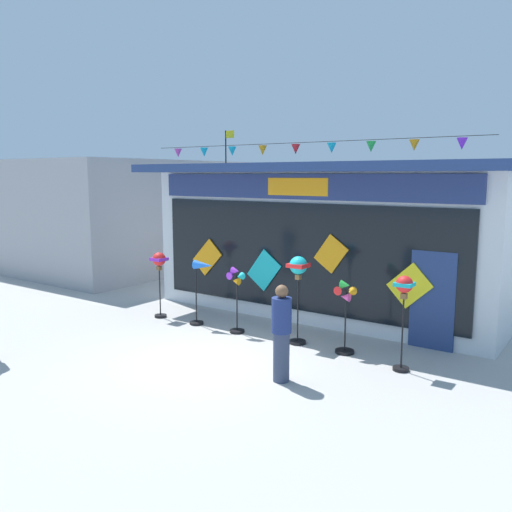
{
  "coord_description": "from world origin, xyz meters",
  "views": [
    {
      "loc": [
        6.38,
        -7.42,
        3.49
      ],
      "look_at": [
        -0.43,
        2.28,
        1.68
      ],
      "focal_mm": 37.18,
      "sensor_mm": 36.0,
      "label": 1
    }
  ],
  "objects_px": {
    "person_mid_plaza": "(281,333)",
    "wind_spinner_center_left": "(236,291)",
    "wind_spinner_far_left": "(159,266)",
    "wind_spinner_far_right": "(404,296)",
    "kite_shop_building": "(345,234)",
    "wind_spinner_left": "(201,279)",
    "wind_spinner_right": "(345,309)",
    "wind_spinner_center_right": "(298,274)"
  },
  "relations": [
    {
      "from": "wind_spinner_right",
      "to": "wind_spinner_far_right",
      "type": "distance_m",
      "value": 1.36
    },
    {
      "from": "wind_spinner_far_left",
      "to": "wind_spinner_center_right",
      "type": "height_order",
      "value": "wind_spinner_center_right"
    },
    {
      "from": "wind_spinner_center_left",
      "to": "person_mid_plaza",
      "type": "relative_size",
      "value": 0.89
    },
    {
      "from": "wind_spinner_far_left",
      "to": "wind_spinner_left",
      "type": "bearing_deg",
      "value": 1.34
    },
    {
      "from": "wind_spinner_far_left",
      "to": "person_mid_plaza",
      "type": "height_order",
      "value": "person_mid_plaza"
    },
    {
      "from": "wind_spinner_far_left",
      "to": "wind_spinner_center_left",
      "type": "bearing_deg",
      "value": 0.56
    },
    {
      "from": "wind_spinner_left",
      "to": "kite_shop_building",
      "type": "bearing_deg",
      "value": 66.04
    },
    {
      "from": "wind_spinner_center_right",
      "to": "wind_spinner_far_right",
      "type": "xyz_separation_m",
      "value": [
        2.33,
        -0.27,
        -0.1
      ]
    },
    {
      "from": "wind_spinner_far_left",
      "to": "wind_spinner_left",
      "type": "distance_m",
      "value": 1.35
    },
    {
      "from": "person_mid_plaza",
      "to": "wind_spinner_center_left",
      "type": "bearing_deg",
      "value": -145.08
    },
    {
      "from": "wind_spinner_left",
      "to": "wind_spinner_right",
      "type": "xyz_separation_m",
      "value": [
        3.59,
        0.12,
        -0.21
      ]
    },
    {
      "from": "wind_spinner_left",
      "to": "wind_spinner_far_right",
      "type": "xyz_separation_m",
      "value": [
        4.84,
        -0.14,
        0.25
      ]
    },
    {
      "from": "wind_spinner_center_right",
      "to": "wind_spinner_far_right",
      "type": "distance_m",
      "value": 2.34
    },
    {
      "from": "wind_spinner_left",
      "to": "wind_spinner_far_left",
      "type": "bearing_deg",
      "value": -178.66
    },
    {
      "from": "person_mid_plaza",
      "to": "wind_spinner_left",
      "type": "bearing_deg",
      "value": -135.8
    },
    {
      "from": "wind_spinner_far_left",
      "to": "wind_spinner_far_right",
      "type": "relative_size",
      "value": 0.93
    },
    {
      "from": "kite_shop_building",
      "to": "wind_spinner_center_left",
      "type": "relative_size",
      "value": 6.14
    },
    {
      "from": "wind_spinner_left",
      "to": "person_mid_plaza",
      "type": "bearing_deg",
      "value": -28.4
    },
    {
      "from": "kite_shop_building",
      "to": "wind_spinner_left",
      "type": "height_order",
      "value": "kite_shop_building"
    },
    {
      "from": "person_mid_plaza",
      "to": "wind_spinner_center_right",
      "type": "bearing_deg",
      "value": -174.41
    },
    {
      "from": "wind_spinner_right",
      "to": "person_mid_plaza",
      "type": "bearing_deg",
      "value": -97.56
    },
    {
      "from": "kite_shop_building",
      "to": "wind_spinner_far_right",
      "type": "relative_size",
      "value": 5.26
    },
    {
      "from": "wind_spinner_center_left",
      "to": "kite_shop_building",
      "type": "bearing_deg",
      "value": 79.45
    },
    {
      "from": "wind_spinner_far_left",
      "to": "wind_spinner_left",
      "type": "height_order",
      "value": "wind_spinner_far_left"
    },
    {
      "from": "wind_spinner_center_left",
      "to": "wind_spinner_right",
      "type": "distance_m",
      "value": 2.58
    },
    {
      "from": "wind_spinner_far_right",
      "to": "person_mid_plaza",
      "type": "xyz_separation_m",
      "value": [
        -1.51,
        -1.66,
        -0.51
      ]
    },
    {
      "from": "wind_spinner_center_right",
      "to": "wind_spinner_far_right",
      "type": "relative_size",
      "value": 1.06
    },
    {
      "from": "wind_spinner_center_right",
      "to": "person_mid_plaza",
      "type": "xyz_separation_m",
      "value": [
        0.82,
        -1.93,
        -0.62
      ]
    },
    {
      "from": "wind_spinner_center_right",
      "to": "person_mid_plaza",
      "type": "bearing_deg",
      "value": -67.01
    },
    {
      "from": "wind_spinner_center_left",
      "to": "person_mid_plaza",
      "type": "bearing_deg",
      "value": -37.68
    },
    {
      "from": "wind_spinner_far_left",
      "to": "wind_spinner_right",
      "type": "xyz_separation_m",
      "value": [
        4.93,
        0.15,
        -0.38
      ]
    },
    {
      "from": "kite_shop_building",
      "to": "wind_spinner_right",
      "type": "height_order",
      "value": "kite_shop_building"
    },
    {
      "from": "wind_spinner_right",
      "to": "wind_spinner_far_right",
      "type": "xyz_separation_m",
      "value": [
        1.25,
        -0.26,
        0.46
      ]
    },
    {
      "from": "kite_shop_building",
      "to": "person_mid_plaza",
      "type": "xyz_separation_m",
      "value": [
        1.59,
        -5.73,
        -1.05
      ]
    },
    {
      "from": "wind_spinner_left",
      "to": "wind_spinner_far_right",
      "type": "bearing_deg",
      "value": -1.7
    },
    {
      "from": "kite_shop_building",
      "to": "wind_spinner_far_left",
      "type": "xyz_separation_m",
      "value": [
        -3.08,
        -3.96,
        -0.61
      ]
    },
    {
      "from": "wind_spinner_right",
      "to": "kite_shop_building",
      "type": "bearing_deg",
      "value": 115.87
    },
    {
      "from": "wind_spinner_center_left",
      "to": "wind_spinner_center_right",
      "type": "height_order",
      "value": "wind_spinner_center_right"
    },
    {
      "from": "wind_spinner_far_left",
      "to": "person_mid_plaza",
      "type": "xyz_separation_m",
      "value": [
        4.67,
        -1.77,
        -0.44
      ]
    },
    {
      "from": "wind_spinner_center_left",
      "to": "wind_spinner_center_right",
      "type": "xyz_separation_m",
      "value": [
        1.5,
        0.14,
        0.51
      ]
    },
    {
      "from": "kite_shop_building",
      "to": "wind_spinner_center_left",
      "type": "bearing_deg",
      "value": -100.55
    },
    {
      "from": "wind_spinner_far_right",
      "to": "person_mid_plaza",
      "type": "relative_size",
      "value": 1.04
    }
  ]
}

